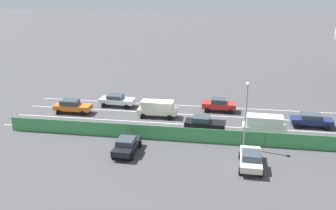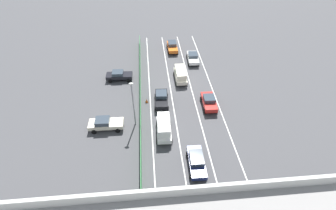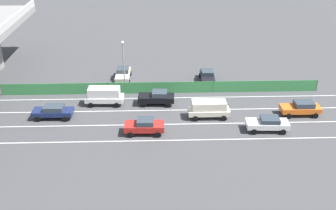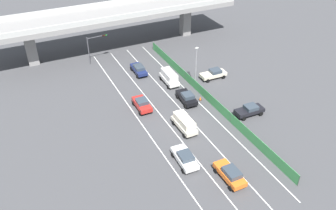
{
  "view_description": "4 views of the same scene",
  "coord_description": "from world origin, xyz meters",
  "px_view_note": "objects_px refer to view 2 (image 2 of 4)",
  "views": [
    {
      "loc": [
        42.3,
        7.15,
        16.12
      ],
      "look_at": [
        -2.13,
        -0.0,
        0.95
      ],
      "focal_mm": 40.65,
      "sensor_mm": 36.0,
      "label": 1
    },
    {
      "loc": [
        5.05,
        34.37,
        24.06
      ],
      "look_at": [
        2.62,
        7.3,
        1.53
      ],
      "focal_mm": 27.0,
      "sensor_mm": 36.0,
      "label": 2
    },
    {
      "loc": [
        -40.2,
        4.97,
        22.0
      ],
      "look_at": [
        1.0,
        3.64,
        1.05
      ],
      "focal_mm": 42.54,
      "sensor_mm": 36.0,
      "label": 3
    },
    {
      "loc": [
        -19.36,
        -35.23,
        30.39
      ],
      "look_at": [
        -1.02,
        2.48,
        2.24
      ],
      "focal_mm": 38.03,
      "sensor_mm": 36.0,
      "label": 4
    }
  ],
  "objects_px": {
    "car_sedan_red": "(209,101)",
    "parked_sedan_cream": "(105,123)",
    "car_van_white": "(164,127)",
    "street_lamp": "(133,100)",
    "traffic_cone": "(147,101)",
    "car_sedan_navy": "(197,161)",
    "car_van_cream": "(180,74)",
    "car_sedan_black": "(161,98)",
    "parked_sedan_dark": "(119,75)",
    "car_taxi_orange": "(172,46)",
    "car_sedan_white": "(193,57)",
    "traffic_light": "(277,204)"
  },
  "relations": [
    {
      "from": "car_van_white",
      "to": "car_van_cream",
      "type": "height_order",
      "value": "car_van_white"
    },
    {
      "from": "car_taxi_orange",
      "to": "parked_sedan_dark",
      "type": "relative_size",
      "value": 1.03
    },
    {
      "from": "car_sedan_red",
      "to": "traffic_cone",
      "type": "bearing_deg",
      "value": -10.79
    },
    {
      "from": "car_sedan_black",
      "to": "traffic_cone",
      "type": "distance_m",
      "value": 2.34
    },
    {
      "from": "car_van_white",
      "to": "traffic_cone",
      "type": "height_order",
      "value": "car_van_white"
    },
    {
      "from": "car_sedan_navy",
      "to": "parked_sedan_dark",
      "type": "xyz_separation_m",
      "value": [
        9.84,
        -18.82,
        -0.01
      ]
    },
    {
      "from": "traffic_light",
      "to": "traffic_cone",
      "type": "xyz_separation_m",
      "value": [
        10.8,
        -19.5,
        -3.54
      ]
    },
    {
      "from": "street_lamp",
      "to": "traffic_cone",
      "type": "xyz_separation_m",
      "value": [
        -1.64,
        -4.54,
        -3.88
      ]
    },
    {
      "from": "car_sedan_navy",
      "to": "street_lamp",
      "type": "bearing_deg",
      "value": -47.48
    },
    {
      "from": "car_taxi_orange",
      "to": "street_lamp",
      "type": "bearing_deg",
      "value": 70.95
    },
    {
      "from": "car_van_white",
      "to": "car_sedan_white",
      "type": "distance_m",
      "value": 19.52
    },
    {
      "from": "car_van_cream",
      "to": "traffic_cone",
      "type": "xyz_separation_m",
      "value": [
        5.81,
        5.53,
        -0.89
      ]
    },
    {
      "from": "car_van_white",
      "to": "street_lamp",
      "type": "bearing_deg",
      "value": -30.61
    },
    {
      "from": "car_van_white",
      "to": "parked_sedan_cream",
      "type": "height_order",
      "value": "car_van_white"
    },
    {
      "from": "parked_sedan_dark",
      "to": "street_lamp",
      "type": "height_order",
      "value": "street_lamp"
    },
    {
      "from": "parked_sedan_dark",
      "to": "traffic_cone",
      "type": "relative_size",
      "value": 7.46
    },
    {
      "from": "car_taxi_orange",
      "to": "car_van_cream",
      "type": "relative_size",
      "value": 0.96
    },
    {
      "from": "car_sedan_navy",
      "to": "traffic_cone",
      "type": "distance_m",
      "value": 13.36
    },
    {
      "from": "parked_sedan_dark",
      "to": "street_lamp",
      "type": "bearing_deg",
      "value": 104.14
    },
    {
      "from": "car_van_white",
      "to": "car_sedan_white",
      "type": "relative_size",
      "value": 1.01
    },
    {
      "from": "car_sedan_black",
      "to": "car_sedan_red",
      "type": "bearing_deg",
      "value": 168.76
    },
    {
      "from": "car_sedan_navy",
      "to": "traffic_light",
      "type": "relative_size",
      "value": 0.86
    },
    {
      "from": "car_sedan_navy",
      "to": "parked_sedan_cream",
      "type": "height_order",
      "value": "parked_sedan_cream"
    },
    {
      "from": "car_sedan_black",
      "to": "traffic_cone",
      "type": "relative_size",
      "value": 7.59
    },
    {
      "from": "car_taxi_orange",
      "to": "traffic_cone",
      "type": "relative_size",
      "value": 7.7
    },
    {
      "from": "car_sedan_red",
      "to": "car_van_white",
      "type": "bearing_deg",
      "value": 35.56
    },
    {
      "from": "car_van_cream",
      "to": "car_sedan_white",
      "type": "relative_size",
      "value": 1.03
    },
    {
      "from": "car_taxi_orange",
      "to": "car_sedan_white",
      "type": "bearing_deg",
      "value": 125.49
    },
    {
      "from": "parked_sedan_dark",
      "to": "parked_sedan_cream",
      "type": "distance_m",
      "value": 11.69
    },
    {
      "from": "car_taxi_orange",
      "to": "car_sedan_red",
      "type": "bearing_deg",
      "value": 101.19
    },
    {
      "from": "car_sedan_black",
      "to": "car_taxi_orange",
      "type": "xyz_separation_m",
      "value": [
        -3.32,
        -16.65,
        0.01
      ]
    },
    {
      "from": "car_van_cream",
      "to": "car_taxi_orange",
      "type": "bearing_deg",
      "value": -88.59
    },
    {
      "from": "car_sedan_white",
      "to": "street_lamp",
      "type": "distance_m",
      "value": 19.51
    },
    {
      "from": "car_sedan_navy",
      "to": "car_taxi_orange",
      "type": "relative_size",
      "value": 1.01
    },
    {
      "from": "car_taxi_orange",
      "to": "parked_sedan_dark",
      "type": "height_order",
      "value": "car_taxi_orange"
    },
    {
      "from": "car_sedan_black",
      "to": "parked_sedan_dark",
      "type": "height_order",
      "value": "car_sedan_black"
    },
    {
      "from": "car_sedan_navy",
      "to": "car_van_white",
      "type": "bearing_deg",
      "value": -58.88
    },
    {
      "from": "traffic_cone",
      "to": "car_van_white",
      "type": "bearing_deg",
      "value": 107.23
    },
    {
      "from": "car_sedan_red",
      "to": "parked_sedan_cream",
      "type": "distance_m",
      "value": 15.04
    },
    {
      "from": "car_van_white",
      "to": "car_van_cream",
      "type": "distance_m",
      "value": 12.83
    },
    {
      "from": "car_taxi_orange",
      "to": "traffic_light",
      "type": "bearing_deg",
      "value": 98.36
    },
    {
      "from": "parked_sedan_cream",
      "to": "car_sedan_red",
      "type": "bearing_deg",
      "value": -167.35
    },
    {
      "from": "traffic_light",
      "to": "parked_sedan_cream",
      "type": "bearing_deg",
      "value": -41.48
    },
    {
      "from": "street_lamp",
      "to": "car_sedan_black",
      "type": "bearing_deg",
      "value": -132.8
    },
    {
      "from": "car_sedan_black",
      "to": "car_sedan_navy",
      "type": "bearing_deg",
      "value": 104.98
    },
    {
      "from": "car_van_white",
      "to": "car_taxi_orange",
      "type": "relative_size",
      "value": 1.03
    },
    {
      "from": "traffic_light",
      "to": "street_lamp",
      "type": "distance_m",
      "value": 19.46
    },
    {
      "from": "car_sedan_black",
      "to": "traffic_light",
      "type": "bearing_deg",
      "value": 114.16
    },
    {
      "from": "car_van_white",
      "to": "car_sedan_red",
      "type": "xyz_separation_m",
      "value": [
        -7.02,
        -5.02,
        -0.34
      ]
    },
    {
      "from": "car_sedan_black",
      "to": "car_van_cream",
      "type": "distance_m",
      "value": 6.91
    }
  ]
}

